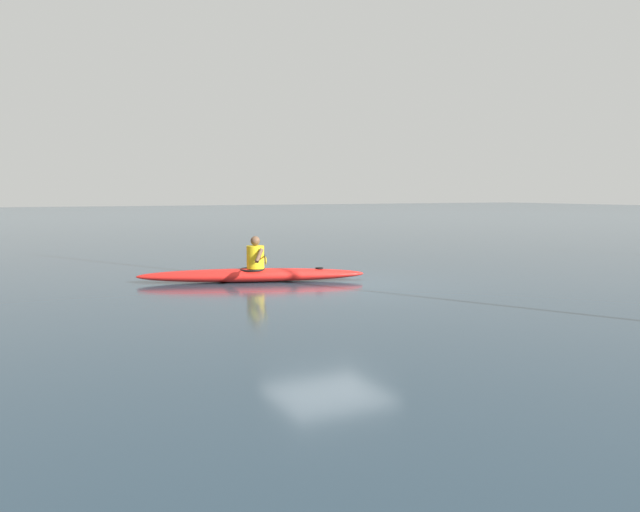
% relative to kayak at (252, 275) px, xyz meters
% --- Properties ---
extents(ground_plane, '(160.00, 160.00, 0.00)m').
position_rel_kayak_xyz_m(ground_plane, '(-1.36, 1.12, -0.15)').
color(ground_plane, '#283D4C').
extents(kayak, '(5.01, 2.35, 0.30)m').
position_rel_kayak_xyz_m(kayak, '(0.00, 0.00, 0.00)').
color(kayak, red).
rests_on(kayak, ground).
extents(kayaker, '(0.84, 2.23, 0.73)m').
position_rel_kayak_xyz_m(kayaker, '(-0.09, 0.03, 0.44)').
color(kayaker, yellow).
rests_on(kayaker, kayak).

